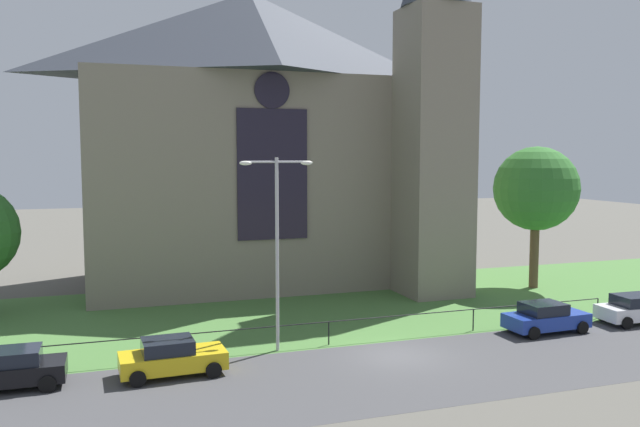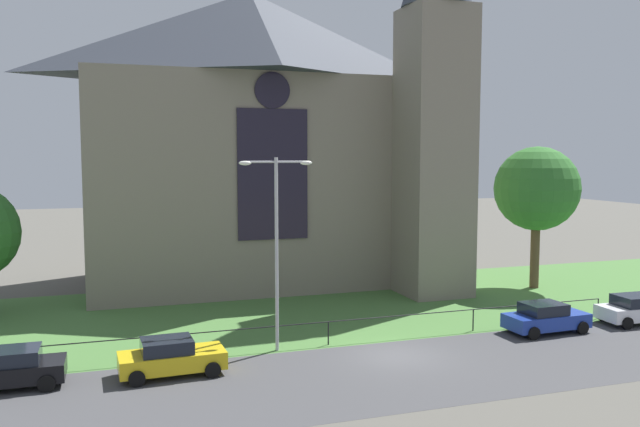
# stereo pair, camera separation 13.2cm
# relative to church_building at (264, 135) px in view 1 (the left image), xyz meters

# --- Properties ---
(ground) EXTENTS (160.00, 160.00, 0.00)m
(ground) POSITION_rel_church_building_xyz_m (1.57, -8.41, -10.27)
(ground) COLOR #56544C
(road_asphalt) EXTENTS (120.00, 8.00, 0.01)m
(road_asphalt) POSITION_rel_church_building_xyz_m (1.57, -20.41, -10.27)
(road_asphalt) COLOR #424244
(road_asphalt) RESTS_ON ground
(grass_verge) EXTENTS (120.00, 20.00, 0.01)m
(grass_verge) POSITION_rel_church_building_xyz_m (1.57, -10.41, -10.27)
(grass_verge) COLOR #477538
(grass_verge) RESTS_ON ground
(church_building) EXTENTS (23.20, 16.20, 26.00)m
(church_building) POSITION_rel_church_building_xyz_m (0.00, 0.00, 0.00)
(church_building) COLOR gray
(church_building) RESTS_ON ground
(iron_railing) EXTENTS (31.16, 0.07, 1.13)m
(iron_railing) POSITION_rel_church_building_xyz_m (-0.77, -15.91, -9.30)
(iron_railing) COLOR black
(iron_railing) RESTS_ON ground
(tree_right_far) EXTENTS (5.59, 5.59, 9.47)m
(tree_right_far) POSITION_rel_church_building_xyz_m (16.67, -7.79, -3.64)
(tree_right_far) COLOR brown
(tree_right_far) RESTS_ON ground
(streetlamp_near) EXTENTS (3.37, 0.26, 8.79)m
(streetlamp_near) POSITION_rel_church_building_xyz_m (-3.28, -16.01, -4.73)
(streetlamp_near) COLOR #B2B2B7
(streetlamp_near) RESTS_ON ground
(parked_car_black) EXTENTS (4.21, 2.04, 1.51)m
(parked_car_black) POSITION_rel_church_building_xyz_m (-14.24, -17.41, -9.53)
(parked_car_black) COLOR black
(parked_car_black) RESTS_ON ground
(parked_car_yellow) EXTENTS (4.27, 2.16, 1.51)m
(parked_car_yellow) POSITION_rel_church_building_xyz_m (-8.19, -17.88, -9.53)
(parked_car_yellow) COLOR gold
(parked_car_yellow) RESTS_ON ground
(parked_car_blue) EXTENTS (4.25, 2.13, 1.51)m
(parked_car_blue) POSITION_rel_church_building_xyz_m (10.29, -17.31, -9.53)
(parked_car_blue) COLOR #1E3899
(parked_car_blue) RESTS_ON ground
(parked_car_white) EXTENTS (4.27, 2.16, 1.51)m
(parked_car_white) POSITION_rel_church_building_xyz_m (16.08, -17.32, -9.53)
(parked_car_white) COLOR silver
(parked_car_white) RESTS_ON ground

